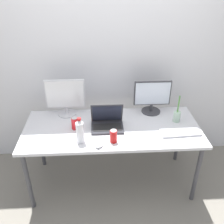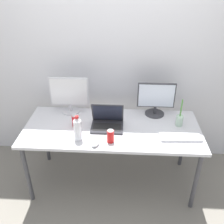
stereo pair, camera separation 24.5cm
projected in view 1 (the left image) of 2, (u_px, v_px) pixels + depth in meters
name	position (u px, v px, depth m)	size (l,w,h in m)	color
ground_plane	(112.00, 180.00, 2.91)	(16.00, 16.00, 0.00)	gray
wall_back	(109.00, 56.00, 2.76)	(7.00, 0.08, 2.60)	silver
work_desk	(112.00, 132.00, 2.57)	(1.79, 0.76, 0.74)	#424247
monitor_left	(65.00, 97.00, 2.66)	(0.42, 0.20, 0.41)	silver
monitor_center	(152.00, 96.00, 2.71)	(0.40, 0.21, 0.37)	#38383D
laptop_silver	(107.00, 122.00, 2.52)	(0.32, 0.25, 0.25)	#2D2D33
keyboard_main	(180.00, 133.00, 2.44)	(0.39, 0.14, 0.02)	#B2B2B7
mouse_by_keyboard	(99.00, 145.00, 2.26)	(0.07, 0.10, 0.04)	silver
water_bottle	(80.00, 131.00, 2.27)	(0.07, 0.07, 0.26)	silver
soda_can_near_keyboard	(75.00, 123.00, 2.49)	(0.07, 0.07, 0.13)	red
soda_can_by_laptop	(114.00, 136.00, 2.30)	(0.07, 0.07, 0.13)	red
bamboo_vase	(177.00, 116.00, 2.61)	(0.07, 0.07, 0.30)	#B2D1B7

